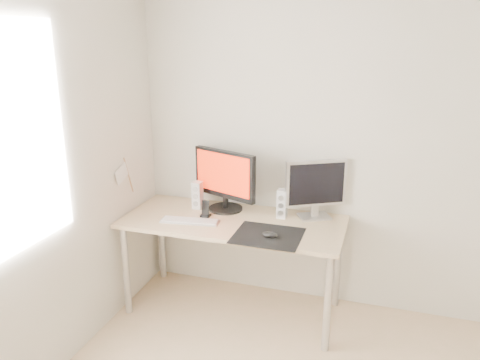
# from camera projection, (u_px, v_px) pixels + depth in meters

# --- Properties ---
(wall_back) EXTENTS (3.50, 0.00, 3.50)m
(wall_back) POSITION_uv_depth(u_px,v_px,m) (374.00, 148.00, 3.31)
(wall_back) COLOR white
(wall_back) RESTS_ON ground
(mousepad) EXTENTS (0.45, 0.40, 0.00)m
(mousepad) POSITION_uv_depth(u_px,v_px,m) (268.00, 236.00, 3.12)
(mousepad) COLOR black
(mousepad) RESTS_ON desk
(mouse) EXTENTS (0.10, 0.06, 0.04)m
(mouse) POSITION_uv_depth(u_px,v_px,m) (270.00, 235.00, 3.08)
(mouse) COLOR black
(mouse) RESTS_ON mousepad
(desk) EXTENTS (1.60, 0.70, 0.73)m
(desk) POSITION_uv_depth(u_px,v_px,m) (233.00, 230.00, 3.41)
(desk) COLOR #D1B587
(desk) RESTS_ON ground
(main_monitor) EXTENTS (0.53, 0.34, 0.47)m
(main_monitor) POSITION_uv_depth(u_px,v_px,m) (225.00, 178.00, 3.51)
(main_monitor) COLOR black
(main_monitor) RESTS_ON desk
(second_monitor) EXTENTS (0.41, 0.25, 0.43)m
(second_monitor) POSITION_uv_depth(u_px,v_px,m) (316.00, 186.00, 3.37)
(second_monitor) COLOR silver
(second_monitor) RESTS_ON desk
(speaker_left) EXTENTS (0.07, 0.08, 0.21)m
(speaker_left) POSITION_uv_depth(u_px,v_px,m) (197.00, 195.00, 3.59)
(speaker_left) COLOR white
(speaker_left) RESTS_ON desk
(speaker_right) EXTENTS (0.07, 0.08, 0.21)m
(speaker_right) POSITION_uv_depth(u_px,v_px,m) (282.00, 204.00, 3.41)
(speaker_right) COLOR white
(speaker_right) RESTS_ON desk
(keyboard) EXTENTS (0.43, 0.17, 0.02)m
(keyboard) POSITION_uv_depth(u_px,v_px,m) (190.00, 221.00, 3.35)
(keyboard) COLOR #B3B3B5
(keyboard) RESTS_ON desk
(phone_dock) EXTENTS (0.07, 0.06, 0.13)m
(phone_dock) POSITION_uv_depth(u_px,v_px,m) (206.00, 212.00, 3.44)
(phone_dock) COLOR black
(phone_dock) RESTS_ON desk
(pennant) EXTENTS (0.01, 0.23, 0.29)m
(pennant) POSITION_uv_depth(u_px,v_px,m) (124.00, 174.00, 3.40)
(pennant) COLOR #A57F54
(pennant) RESTS_ON wall_left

